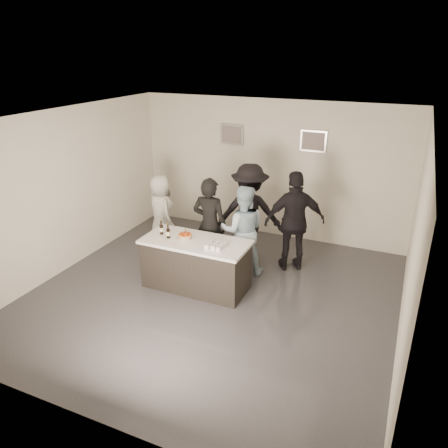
{
  "coord_description": "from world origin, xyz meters",
  "views": [
    {
      "loc": [
        2.81,
        -5.86,
        4.0
      ],
      "look_at": [
        0.0,
        0.5,
        1.15
      ],
      "focal_mm": 35.0,
      "sensor_mm": 36.0,
      "label": 1
    }
  ],
  "objects_px": {
    "beer_bottle_a": "(161,227)",
    "bar_counter": "(196,264)",
    "person_main_black": "(210,225)",
    "person_guest_back": "(249,213)",
    "person_main_blue": "(243,230)",
    "beer_bottle_b": "(168,231)",
    "cake": "(185,237)",
    "person_guest_left": "(161,211)",
    "person_guest_right": "(295,222)"
  },
  "relations": [
    {
      "from": "beer_bottle_a",
      "to": "person_main_blue",
      "type": "bearing_deg",
      "value": 34.54
    },
    {
      "from": "bar_counter",
      "to": "cake",
      "type": "xyz_separation_m",
      "value": [
        -0.21,
        0.01,
        0.49
      ]
    },
    {
      "from": "cake",
      "to": "person_main_black",
      "type": "xyz_separation_m",
      "value": [
        0.14,
        0.71,
        -0.03
      ]
    },
    {
      "from": "person_guest_left",
      "to": "person_main_black",
      "type": "bearing_deg",
      "value": -166.6
    },
    {
      "from": "beer_bottle_a",
      "to": "person_guest_right",
      "type": "bearing_deg",
      "value": 33.77
    },
    {
      "from": "person_guest_left",
      "to": "person_guest_right",
      "type": "relative_size",
      "value": 0.81
    },
    {
      "from": "beer_bottle_b",
      "to": "person_main_blue",
      "type": "bearing_deg",
      "value": 42.66
    },
    {
      "from": "person_main_blue",
      "to": "person_guest_back",
      "type": "height_order",
      "value": "person_guest_back"
    },
    {
      "from": "cake",
      "to": "beer_bottle_a",
      "type": "distance_m",
      "value": 0.49
    },
    {
      "from": "beer_bottle_b",
      "to": "person_main_blue",
      "type": "height_order",
      "value": "person_main_blue"
    },
    {
      "from": "beer_bottle_b",
      "to": "person_guest_back",
      "type": "bearing_deg",
      "value": 59.37
    },
    {
      "from": "person_guest_back",
      "to": "person_guest_right",
      "type": "bearing_deg",
      "value": 159.38
    },
    {
      "from": "person_guest_left",
      "to": "person_guest_back",
      "type": "relative_size",
      "value": 0.8
    },
    {
      "from": "person_main_black",
      "to": "bar_counter",
      "type": "bearing_deg",
      "value": 93.6
    },
    {
      "from": "cake",
      "to": "person_main_black",
      "type": "distance_m",
      "value": 0.72
    },
    {
      "from": "beer_bottle_a",
      "to": "person_guest_left",
      "type": "xyz_separation_m",
      "value": [
        -0.79,
        1.26,
        -0.25
      ]
    },
    {
      "from": "cake",
      "to": "person_guest_back",
      "type": "distance_m",
      "value": 1.58
    },
    {
      "from": "beer_bottle_b",
      "to": "person_guest_right",
      "type": "relative_size",
      "value": 0.13
    },
    {
      "from": "beer_bottle_b",
      "to": "person_guest_back",
      "type": "height_order",
      "value": "person_guest_back"
    },
    {
      "from": "person_main_black",
      "to": "person_main_blue",
      "type": "height_order",
      "value": "person_main_black"
    },
    {
      "from": "bar_counter",
      "to": "person_main_blue",
      "type": "height_order",
      "value": "person_main_blue"
    },
    {
      "from": "bar_counter",
      "to": "person_guest_back",
      "type": "xyz_separation_m",
      "value": [
        0.43,
        1.46,
        0.53
      ]
    },
    {
      "from": "bar_counter",
      "to": "beer_bottle_a",
      "type": "xyz_separation_m",
      "value": [
        -0.68,
        0.01,
        0.58
      ]
    },
    {
      "from": "beer_bottle_b",
      "to": "person_main_black",
      "type": "distance_m",
      "value": 0.91
    },
    {
      "from": "person_main_black",
      "to": "person_guest_back",
      "type": "height_order",
      "value": "person_guest_back"
    },
    {
      "from": "beer_bottle_a",
      "to": "bar_counter",
      "type": "bearing_deg",
      "value": -1.14
    },
    {
      "from": "bar_counter",
      "to": "beer_bottle_a",
      "type": "height_order",
      "value": "beer_bottle_a"
    },
    {
      "from": "person_main_black",
      "to": "person_main_blue",
      "type": "distance_m",
      "value": 0.62
    },
    {
      "from": "person_main_blue",
      "to": "bar_counter",
      "type": "bearing_deg",
      "value": 36.39
    },
    {
      "from": "person_main_black",
      "to": "person_guest_back",
      "type": "distance_m",
      "value": 0.9
    },
    {
      "from": "beer_bottle_a",
      "to": "person_main_blue",
      "type": "height_order",
      "value": "person_main_blue"
    },
    {
      "from": "person_guest_right",
      "to": "beer_bottle_a",
      "type": "bearing_deg",
      "value": 5.46
    },
    {
      "from": "cake",
      "to": "person_guest_right",
      "type": "xyz_separation_m",
      "value": [
        1.57,
        1.37,
        0.03
      ]
    },
    {
      "from": "person_guest_left",
      "to": "person_main_blue",
      "type": "bearing_deg",
      "value": -156.77
    },
    {
      "from": "person_guest_right",
      "to": "bar_counter",
      "type": "bearing_deg",
      "value": 17.05
    },
    {
      "from": "cake",
      "to": "beer_bottle_b",
      "type": "distance_m",
      "value": 0.31
    },
    {
      "from": "beer_bottle_b",
      "to": "person_guest_left",
      "type": "distance_m",
      "value": 1.7
    },
    {
      "from": "person_guest_back",
      "to": "beer_bottle_a",
      "type": "bearing_deg",
      "value": 36.51
    },
    {
      "from": "beer_bottle_a",
      "to": "beer_bottle_b",
      "type": "distance_m",
      "value": 0.22
    },
    {
      "from": "bar_counter",
      "to": "beer_bottle_b",
      "type": "bearing_deg",
      "value": -169.7
    },
    {
      "from": "person_main_black",
      "to": "person_main_blue",
      "type": "bearing_deg",
      "value": -169.27
    },
    {
      "from": "person_guest_right",
      "to": "person_guest_back",
      "type": "relative_size",
      "value": 0.99
    },
    {
      "from": "person_main_black",
      "to": "person_guest_back",
      "type": "xyz_separation_m",
      "value": [
        0.5,
        0.74,
        0.06
      ]
    },
    {
      "from": "person_main_blue",
      "to": "person_guest_left",
      "type": "bearing_deg",
      "value": -33.18
    },
    {
      "from": "bar_counter",
      "to": "person_guest_back",
      "type": "distance_m",
      "value": 1.61
    },
    {
      "from": "person_main_black",
      "to": "person_guest_left",
      "type": "distance_m",
      "value": 1.52
    },
    {
      "from": "person_guest_back",
      "to": "person_main_black",
      "type": "bearing_deg",
      "value": 40.09
    },
    {
      "from": "beer_bottle_b",
      "to": "person_guest_back",
      "type": "xyz_separation_m",
      "value": [
        0.92,
        1.55,
        -0.05
      ]
    },
    {
      "from": "person_main_black",
      "to": "beer_bottle_a",
      "type": "bearing_deg",
      "value": 46.94
    },
    {
      "from": "cake",
      "to": "person_guest_right",
      "type": "relative_size",
      "value": 0.12
    }
  ]
}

